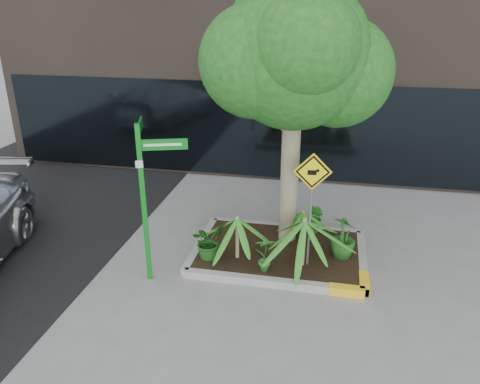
# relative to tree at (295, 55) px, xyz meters

# --- Properties ---
(ground) EXTENTS (80.00, 80.00, 0.00)m
(ground) POSITION_rel_tree_xyz_m (-0.30, -0.82, -3.79)
(ground) COLOR gray
(ground) RESTS_ON ground
(planter) EXTENTS (3.35, 2.36, 0.15)m
(planter) POSITION_rel_tree_xyz_m (-0.07, -0.55, -3.69)
(planter) COLOR #9E9E99
(planter) RESTS_ON ground
(tree) EXTENTS (3.46, 3.07, 5.19)m
(tree) POSITION_rel_tree_xyz_m (0.00, 0.00, 0.00)
(tree) COLOR gray
(tree) RESTS_ON ground
(palm_front) EXTENTS (1.08, 1.08, 1.20)m
(palm_front) POSITION_rel_tree_xyz_m (0.39, -1.02, -2.74)
(palm_front) COLOR gray
(palm_front) RESTS_ON ground
(palm_left) EXTENTS (0.98, 0.98, 1.09)m
(palm_left) POSITION_rel_tree_xyz_m (-0.84, -1.00, -2.83)
(palm_left) COLOR gray
(palm_left) RESTS_ON ground
(palm_back) EXTENTS (0.76, 0.76, 0.84)m
(palm_back) POSITION_rel_tree_xyz_m (0.31, -0.06, -3.01)
(palm_back) COLOR gray
(palm_back) RESTS_ON ground
(shrub_a) EXTENTS (0.83, 0.83, 0.69)m
(shrub_a) POSITION_rel_tree_xyz_m (-1.37, -1.11, -3.29)
(shrub_a) COLOR #1A5017
(shrub_a) RESTS_ON planter
(shrub_b) EXTENTS (0.66, 0.66, 0.84)m
(shrub_b) POSITION_rel_tree_xyz_m (1.11, -0.57, -3.22)
(shrub_b) COLOR #20591A
(shrub_b) RESTS_ON planter
(shrub_c) EXTENTS (0.44, 0.44, 0.70)m
(shrub_c) POSITION_rel_tree_xyz_m (-0.25, -1.37, -3.29)
(shrub_c) COLOR #237123
(shrub_c) RESTS_ON planter
(shrub_d) EXTENTS (0.51, 0.51, 0.66)m
(shrub_d) POSITION_rel_tree_xyz_m (0.55, 0.33, -3.31)
(shrub_d) COLOR #1B5F1B
(shrub_d) RESTS_ON planter
(street_sign_post) EXTENTS (1.01, 0.82, 2.87)m
(street_sign_post) POSITION_rel_tree_xyz_m (-2.26, -1.73, -2.01)
(street_sign_post) COLOR #0B7F1C
(street_sign_post) RESTS_ON ground
(cattle_sign) EXTENTS (0.66, 0.10, 2.16)m
(cattle_sign) POSITION_rel_tree_xyz_m (0.48, -1.00, -2.18)
(cattle_sign) COLOR slate
(cattle_sign) RESTS_ON ground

